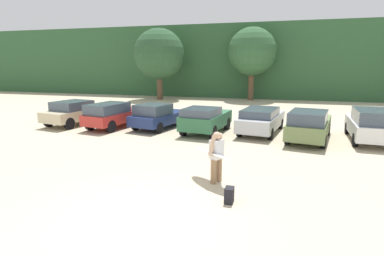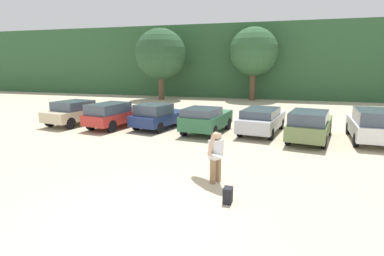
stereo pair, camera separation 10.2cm
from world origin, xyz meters
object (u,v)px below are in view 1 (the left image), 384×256
(parked_car_red, at_px, (113,114))
(parked_car_forest_green, at_px, (205,119))
(parked_car_champagne, at_px, (74,112))
(parked_car_white, at_px, (371,125))
(parked_car_navy, at_px, (158,116))
(parked_car_silver, at_px, (261,119))
(person_adult, at_px, (217,154))
(surfboard_white, at_px, (213,153))
(backpack_dropped, at_px, (229,195))
(parked_car_olive_green, at_px, (309,125))

(parked_car_red, bearing_deg, parked_car_forest_green, -79.65)
(parked_car_champagne, relative_size, parked_car_forest_green, 1.06)
(parked_car_champagne, bearing_deg, parked_car_white, -79.59)
(parked_car_champagne, distance_m, parked_car_navy, 5.64)
(parked_car_silver, height_order, person_adult, person_adult)
(person_adult, bearing_deg, parked_car_silver, -69.85)
(parked_car_forest_green, relative_size, surfboard_white, 2.16)
(parked_car_white, bearing_deg, parked_car_champagne, 93.79)
(parked_car_silver, bearing_deg, parked_car_champagne, 102.65)
(parked_car_champagne, distance_m, person_adult, 13.09)
(parked_car_champagne, height_order, backpack_dropped, parked_car_champagne)
(parked_car_silver, distance_m, backpack_dropped, 9.62)
(parked_car_forest_green, distance_m, person_adult, 7.54)
(parked_car_champagne, bearing_deg, parked_car_red, -84.10)
(parked_car_forest_green, relative_size, parked_car_white, 0.90)
(person_adult, bearing_deg, parked_car_white, -103.61)
(parked_car_navy, distance_m, parked_car_white, 11.46)
(parked_car_forest_green, distance_m, parked_car_silver, 3.15)
(parked_car_red, xyz_separation_m, person_adult, (7.94, -7.12, 0.13))
(parked_car_olive_green, relative_size, backpack_dropped, 11.10)
(parked_car_forest_green, bearing_deg, parked_car_champagne, 95.58)
(parked_car_navy, xyz_separation_m, backpack_dropped, (5.92, -9.11, -0.54))
(parked_car_red, height_order, backpack_dropped, parked_car_red)
(parked_car_navy, relative_size, parked_car_forest_green, 1.05)
(parked_car_champagne, bearing_deg, backpack_dropped, -117.47)
(parked_car_forest_green, height_order, parked_car_olive_green, parked_car_olive_green)
(parked_car_forest_green, bearing_deg, parked_car_white, -81.70)
(parked_car_champagne, height_order, parked_car_olive_green, parked_car_olive_green)
(parked_car_champagne, bearing_deg, parked_car_forest_green, -80.92)
(parked_car_navy, bearing_deg, parked_car_champagne, 106.48)
(parked_car_silver, bearing_deg, parked_car_navy, 103.07)
(parked_car_navy, xyz_separation_m, parked_car_olive_green, (8.54, -0.70, 0.06))
(parked_car_navy, bearing_deg, person_adult, -133.02)
(parked_car_silver, xyz_separation_m, parked_car_olive_green, (2.47, -1.20, 0.05))
(parked_car_champagne, relative_size, backpack_dropped, 9.63)
(parked_car_navy, bearing_deg, parked_car_forest_green, -85.86)
(parked_car_white, bearing_deg, backpack_dropped, 151.31)
(parked_car_navy, bearing_deg, parked_car_red, 114.52)
(parked_car_forest_green, bearing_deg, parked_car_navy, 87.61)
(parked_car_red, bearing_deg, parked_car_navy, -68.86)
(parked_car_forest_green, bearing_deg, parked_car_red, 97.20)
(parked_car_red, distance_m, parked_car_olive_green, 11.24)
(surfboard_white, bearing_deg, parked_car_champagne, 6.88)
(parked_car_champagne, relative_size, person_adult, 2.54)
(parked_car_forest_green, relative_size, backpack_dropped, 9.09)
(parked_car_forest_green, distance_m, surfboard_white, 7.50)
(parked_car_silver, relative_size, backpack_dropped, 10.88)
(parked_car_olive_green, bearing_deg, parked_car_champagne, 98.68)
(person_adult, relative_size, surfboard_white, 0.90)
(parked_car_olive_green, distance_m, parked_car_white, 2.98)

